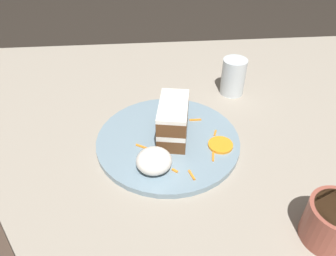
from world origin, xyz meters
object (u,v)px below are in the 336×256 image
(orange_garnish, at_px, (220,145))
(coffee_mug, at_px, (334,222))
(cake_slice, at_px, (173,120))
(drinking_glass, at_px, (233,79))
(plate, at_px, (168,141))
(cream_dollop, at_px, (154,161))

(orange_garnish, xyz_separation_m, coffee_mug, (0.13, -0.21, 0.02))
(cake_slice, xyz_separation_m, drinking_glass, (0.17, 0.18, -0.01))
(plate, distance_m, cake_slice, 0.05)
(orange_garnish, bearing_deg, plate, 162.79)
(drinking_glass, height_order, coffee_mug, drinking_glass)
(cream_dollop, distance_m, orange_garnish, 0.15)
(cream_dollop, xyz_separation_m, drinking_glass, (0.22, 0.28, 0.00))
(orange_garnish, relative_size, coffee_mug, 0.59)
(orange_garnish, xyz_separation_m, drinking_glass, (0.08, 0.22, 0.03))
(orange_garnish, height_order, coffee_mug, coffee_mug)
(orange_garnish, relative_size, drinking_glass, 0.55)
(cake_slice, distance_m, orange_garnish, 0.11)
(cream_dollop, height_order, orange_garnish, cream_dollop)
(cake_slice, bearing_deg, plate, -132.27)
(plate, height_order, coffee_mug, coffee_mug)
(plate, xyz_separation_m, cake_slice, (0.01, 0.01, 0.05))
(drinking_glass, bearing_deg, orange_garnish, -109.20)
(cake_slice, relative_size, coffee_mug, 1.41)
(plate, distance_m, coffee_mug, 0.34)
(cream_dollop, bearing_deg, cake_slice, 65.32)
(cream_dollop, bearing_deg, drinking_glass, 51.90)
(cake_slice, xyz_separation_m, cream_dollop, (-0.05, -0.10, -0.02))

